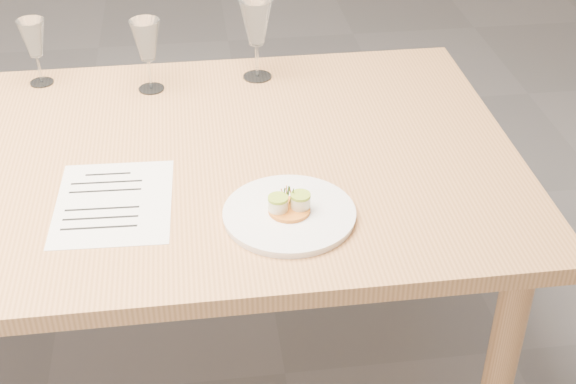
{
  "coord_description": "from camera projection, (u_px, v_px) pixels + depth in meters",
  "views": [
    {
      "loc": [
        0.47,
        -1.58,
        1.72
      ],
      "look_at": [
        0.64,
        -0.25,
        0.8
      ],
      "focal_mm": 50.0,
      "sensor_mm": 36.0,
      "label": 1
    }
  ],
  "objects": [
    {
      "name": "recipe_sheet",
      "position": [
        113.0,
        202.0,
        1.68
      ],
      "size": [
        0.25,
        0.32,
        0.0
      ],
      "rotation": [
        0.0,
        0.0,
        -0.04
      ],
      "color": "white",
      "rests_on": "dining_table"
    },
    {
      "name": "wine_glass_1",
      "position": [
        34.0,
        40.0,
        2.06
      ],
      "size": [
        0.07,
        0.07,
        0.18
      ],
      "color": "white",
      "rests_on": "dining_table"
    },
    {
      "name": "wine_glass_2",
      "position": [
        146.0,
        42.0,
        2.03
      ],
      "size": [
        0.08,
        0.08,
        0.19
      ],
      "color": "white",
      "rests_on": "dining_table"
    },
    {
      "name": "wine_glass_3",
      "position": [
        256.0,
        24.0,
        2.08
      ],
      "size": [
        0.09,
        0.09,
        0.22
      ],
      "color": "white",
      "rests_on": "dining_table"
    },
    {
      "name": "dinner_plate",
      "position": [
        289.0,
        213.0,
        1.63
      ],
      "size": [
        0.27,
        0.27,
        0.07
      ],
      "rotation": [
        0.0,
        0.0,
        0.09
      ],
      "color": "white",
      "rests_on": "dining_table"
    }
  ]
}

